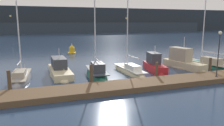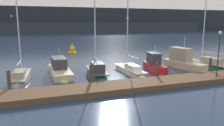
% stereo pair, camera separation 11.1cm
% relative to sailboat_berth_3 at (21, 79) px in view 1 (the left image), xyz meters
% --- Properties ---
extents(ground_plane, '(400.00, 400.00, 0.00)m').
position_rel_sailboat_berth_3_xyz_m(ground_plane, '(9.12, -3.90, -0.09)').
color(ground_plane, navy).
extents(dock, '(41.40, 2.80, 0.45)m').
position_rel_sailboat_berth_3_xyz_m(dock, '(9.12, -5.91, 0.14)').
color(dock, brown).
rests_on(dock, ground).
extents(mooring_pile_1, '(0.28, 0.28, 1.90)m').
position_rel_sailboat_berth_3_xyz_m(mooring_pile_1, '(-0.57, -4.26, 0.86)').
color(mooring_pile_1, '#4C3D2D').
rests_on(mooring_pile_1, ground).
extents(mooring_pile_2, '(0.28, 0.28, 1.92)m').
position_rel_sailboat_berth_3_xyz_m(mooring_pile_2, '(5.89, -4.26, 0.87)').
color(mooring_pile_2, '#4C3D2D').
rests_on(mooring_pile_2, ground).
extents(mooring_pile_3, '(0.28, 0.28, 1.74)m').
position_rel_sailboat_berth_3_xyz_m(mooring_pile_3, '(12.35, -4.26, 0.78)').
color(mooring_pile_3, '#4C3D2D').
rests_on(mooring_pile_3, ground).
extents(mooring_pile_4, '(0.28, 0.28, 1.81)m').
position_rel_sailboat_berth_3_xyz_m(mooring_pile_4, '(18.81, -4.26, 0.82)').
color(mooring_pile_4, '#4C3D2D').
rests_on(mooring_pile_4, ground).
extents(sailboat_berth_3, '(2.20, 6.74, 8.28)m').
position_rel_sailboat_berth_3_xyz_m(sailboat_berth_3, '(0.00, 0.00, 0.00)').
color(sailboat_berth_3, gray).
rests_on(sailboat_berth_3, ground).
extents(motorboat_berth_4, '(2.17, 7.09, 3.45)m').
position_rel_sailboat_berth_3_xyz_m(motorboat_berth_4, '(3.77, 1.02, 0.18)').
color(motorboat_berth_4, beige).
rests_on(motorboat_berth_4, ground).
extents(sailboat_berth_5, '(2.37, 6.40, 8.47)m').
position_rel_sailboat_berth_3_xyz_m(sailboat_berth_5, '(7.26, -1.04, 0.06)').
color(sailboat_berth_5, '#195647').
rests_on(sailboat_berth_5, ground).
extents(sailboat_berth_6, '(1.92, 7.06, 9.46)m').
position_rel_sailboat_berth_3_xyz_m(sailboat_berth_6, '(11.14, -0.57, 0.01)').
color(sailboat_berth_6, beige).
rests_on(sailboat_berth_6, ground).
extents(motorboat_berth_7, '(2.55, 5.11, 3.49)m').
position_rel_sailboat_berth_3_xyz_m(motorboat_berth_7, '(14.29, -0.56, 0.26)').
color(motorboat_berth_7, red).
rests_on(motorboat_berth_7, ground).
extents(motorboat_berth_8, '(2.82, 6.47, 4.42)m').
position_rel_sailboat_berth_3_xyz_m(motorboat_berth_8, '(18.36, -0.38, 0.34)').
color(motorboat_berth_8, beige).
rests_on(motorboat_berth_8, ground).
extents(sailboat_berth_9, '(2.87, 7.69, 10.04)m').
position_rel_sailboat_berth_3_xyz_m(sailboat_berth_9, '(21.41, -0.78, 0.03)').
color(sailboat_berth_9, '#195647').
rests_on(sailboat_berth_9, ground).
extents(channel_buoy, '(1.46, 1.46, 1.72)m').
position_rel_sailboat_berth_3_xyz_m(channel_buoy, '(7.61, 16.99, 0.52)').
color(channel_buoy, gold).
rests_on(channel_buoy, ground).
extents(dock_lamppost, '(0.32, 0.32, 4.27)m').
position_rel_sailboat_berth_3_xyz_m(dock_lamppost, '(17.49, -6.53, 3.19)').
color(dock_lamppost, '#2D2D33').
rests_on(dock_lamppost, dock).
extents(hillside_backdrop, '(240.00, 23.00, 12.92)m').
position_rel_sailboat_berth_3_xyz_m(hillside_backdrop, '(10.54, 97.69, 5.86)').
color(hillside_backdrop, '#232B33').
rests_on(hillside_backdrop, ground).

